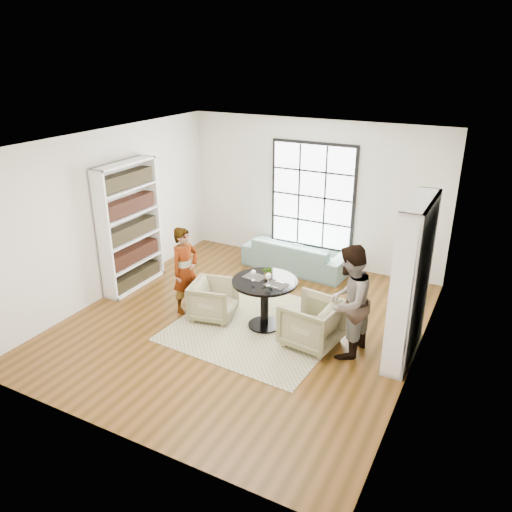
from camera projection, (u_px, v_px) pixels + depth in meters
The scene contains 16 objects.
ground at pixel (244, 323), 8.37m from camera, with size 6.00×6.00×0.00m, color brown.
room_shell at pixel (258, 242), 8.33m from camera, with size 6.00×6.01×6.00m.
rug at pixel (259, 326), 8.26m from camera, with size 2.55×2.55×0.01m, color tan.
pedestal_table at pixel (265, 293), 8.03m from camera, with size 1.05×1.05×0.84m.
sofa at pixel (296, 255), 10.29m from camera, with size 2.17×0.85×0.64m, color gray.
armchair_left at pixel (214, 300), 8.42m from camera, with size 0.70×0.72×0.66m, color #BBB485.
armchair_right at pixel (311, 323), 7.63m from camera, with size 0.80×0.82×0.74m, color #BEB288.
person_left at pixel (185, 270), 8.49m from camera, with size 0.56×0.36×1.52m, color gray.
person_right at pixel (348, 302), 7.20m from camera, with size 0.84×0.65×1.73m, color gray.
placemat_left at pixel (255, 277), 8.05m from camera, with size 0.34×0.26×0.01m, color #282523.
placemat_right at pixel (276, 285), 7.79m from camera, with size 0.34×0.26×0.01m, color #282523.
cutlery_left at pixel (255, 276), 8.05m from camera, with size 0.14×0.22×0.01m, color silver, non-canonical shape.
cutlery_right at pixel (276, 284), 7.79m from camera, with size 0.14×0.22×0.01m, color silver, non-canonical shape.
wine_glass_left at pixel (253, 273), 7.89m from camera, with size 0.08×0.08×0.18m.
wine_glass_right at pixel (268, 277), 7.71m from camera, with size 0.10×0.10×0.21m.
flower_centerpiece at pixel (269, 273), 7.94m from camera, with size 0.20×0.17×0.22m, color gray.
Camera 1 is at (3.55, -6.38, 4.24)m, focal length 35.00 mm.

